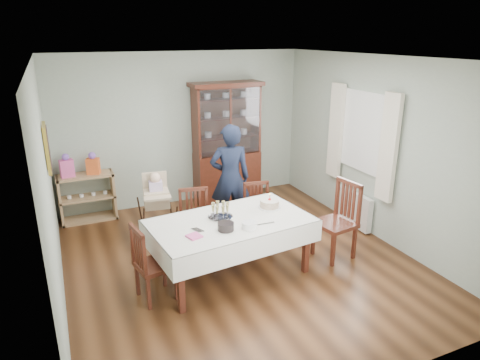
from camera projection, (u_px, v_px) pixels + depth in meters
floor at (239, 260)px, 5.92m from camera, size 5.00×5.00×0.00m
room_shell at (223, 132)px, 5.83m from camera, size 5.00×5.00×5.00m
dining_table at (231, 247)px, 5.48m from camera, size 2.11×1.35×0.76m
china_cabinet at (227, 141)px, 7.80m from camera, size 1.30×0.48×2.18m
sideboard at (87, 197)px, 7.10m from camera, size 0.90×0.38×0.80m
picture_frame at (47, 148)px, 5.23m from camera, size 0.04×0.48×0.58m
window at (364, 132)px, 6.53m from camera, size 0.04×1.02×1.22m
curtain_left at (389, 148)px, 6.00m from camera, size 0.07×0.30×1.55m
curtain_right at (336, 131)px, 7.07m from camera, size 0.07×0.30×1.55m
radiator at (354, 208)px, 6.91m from camera, size 0.10×0.80×0.55m
chair_far_left at (196, 237)px, 5.97m from camera, size 0.50×0.50×0.95m
chair_far_right at (258, 225)px, 6.37m from camera, size 0.48×0.48×0.90m
chair_end_left at (155, 277)px, 5.00m from camera, size 0.49×0.49×0.94m
chair_end_right at (335, 235)px, 5.95m from camera, size 0.55×0.55×1.08m
woman at (230, 178)px, 6.61m from camera, size 0.70×0.54×1.71m
high_chair at (158, 215)px, 6.34m from camera, size 0.54×0.54×1.08m
champagne_tray at (220, 213)px, 5.40m from camera, size 0.32×0.32×0.19m
birthday_cake at (269, 204)px, 5.72m from camera, size 0.30×0.30×0.21m
plate_stack_dark at (226, 227)px, 5.07m from camera, size 0.23×0.23×0.09m
plate_stack_white at (250, 225)px, 5.12m from camera, size 0.21×0.21×0.08m
napkin_stack at (194, 236)px, 4.91m from camera, size 0.19×0.19×0.02m
cutlery at (195, 230)px, 5.06m from camera, size 0.15×0.18×0.01m
cake_knife at (264, 224)px, 5.24m from camera, size 0.28×0.04×0.01m
gift_bag_pink at (67, 167)px, 6.80m from camera, size 0.22×0.16×0.39m
gift_bag_orange at (93, 164)px, 6.95m from camera, size 0.23×0.20×0.37m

